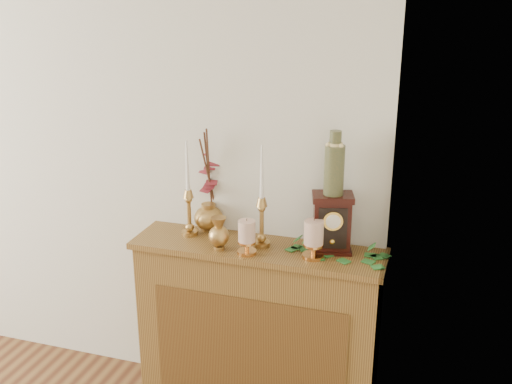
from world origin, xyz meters
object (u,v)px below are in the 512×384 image
(ginger_jar, at_px, (210,183))
(mantel_clock, at_px, (332,224))
(candlestick_center, at_px, (262,214))
(bud_vase, at_px, (219,234))
(candlestick_left, at_px, (189,205))
(ceramic_vase, at_px, (334,166))

(ginger_jar, bearing_deg, mantel_clock, -8.76)
(candlestick_center, height_order, ginger_jar, ginger_jar)
(bud_vase, height_order, mantel_clock, mantel_clock)
(candlestick_left, distance_m, candlestick_center, 0.39)
(bud_vase, xyz_separation_m, ginger_jar, (-0.14, 0.24, 0.17))
(bud_vase, distance_m, ceramic_vase, 0.63)
(candlestick_left, distance_m, ceramic_vase, 0.76)
(bud_vase, xyz_separation_m, mantel_clock, (0.51, 0.14, 0.06))
(candlestick_left, relative_size, ginger_jar, 0.89)
(ceramic_vase, bearing_deg, ginger_jar, 171.44)
(ginger_jar, xyz_separation_m, mantel_clock, (0.65, -0.10, -0.11))
(candlestick_left, height_order, ginger_jar, ginger_jar)
(ceramic_vase, bearing_deg, candlestick_center, -172.61)
(ceramic_vase, bearing_deg, mantel_clock, -75.25)
(candlestick_left, relative_size, bud_vase, 2.99)
(candlestick_left, bearing_deg, candlestick_center, -2.99)
(candlestick_center, bearing_deg, bud_vase, -150.26)
(candlestick_left, distance_m, mantel_clock, 0.72)
(candlestick_center, xyz_separation_m, ginger_jar, (-0.32, 0.14, 0.08))
(ginger_jar, bearing_deg, ceramic_vase, -8.56)
(candlestick_center, xyz_separation_m, ceramic_vase, (0.33, 0.04, 0.25))
(candlestick_left, xyz_separation_m, ginger_jar, (0.07, 0.12, 0.09))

